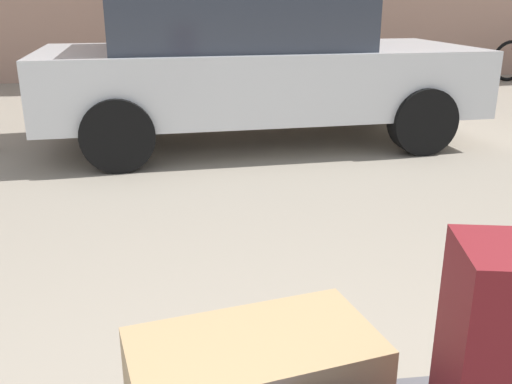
{
  "coord_description": "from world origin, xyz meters",
  "views": [
    {
      "loc": [
        -0.28,
        -0.96,
        1.44
      ],
      "look_at": [
        0.0,
        1.2,
        0.69
      ],
      "focal_mm": 39.77,
      "sensor_mm": 36.0,
      "label": 1
    }
  ],
  "objects": [
    {
      "name": "parked_car",
      "position": [
        0.43,
        4.86,
        0.76
      ],
      "size": [
        4.42,
        2.18,
        1.42
      ],
      "color": "silver",
      "rests_on": "ground_plane"
    },
    {
      "name": "bollard_kerb_near",
      "position": [
        2.79,
        7.55,
        0.34
      ],
      "size": [
        0.21,
        0.21,
        0.68
      ],
      "primitive_type": "cylinder",
      "color": "#72665B",
      "rests_on": "ground_plane"
    },
    {
      "name": "bollard_kerb_mid",
      "position": [
        4.31,
        7.55,
        0.34
      ],
      "size": [
        0.21,
        0.21,
        0.68
      ],
      "primitive_type": "cylinder",
      "color": "#72665B",
      "rests_on": "ground_plane"
    }
  ]
}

